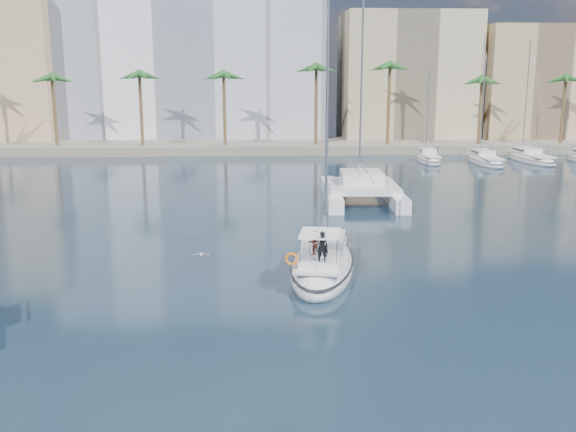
{
  "coord_description": "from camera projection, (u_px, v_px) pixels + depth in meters",
  "views": [
    {
      "loc": [
        -1.29,
        -31.91,
        10.42
      ],
      "look_at": [
        0.27,
        1.5,
        3.14
      ],
      "focal_mm": 40.0,
      "sensor_mm": 36.0,
      "label": 1
    }
  ],
  "objects": [
    {
      "name": "main_sloop",
      "position": [
        323.0,
        263.0,
        34.8
      ],
      "size": [
        5.07,
        10.97,
        15.68
      ],
      "rotation": [
        0.0,
        0.0,
        -0.17
      ],
      "color": "white",
      "rests_on": "ground"
    },
    {
      "name": "ground",
      "position": [
        284.0,
        281.0,
        33.42
      ],
      "size": [
        160.0,
        160.0,
        0.0
      ],
      "primitive_type": "plane",
      "color": "black",
      "rests_on": "ground"
    },
    {
      "name": "building_beige",
      "position": [
        406.0,
        79.0,
        100.62
      ],
      "size": [
        20.0,
        14.0,
        20.0
      ],
      "primitive_type": "cube",
      "color": "tan",
      "rests_on": "ground"
    },
    {
      "name": "moored_yacht_b",
      "position": [
        485.0,
        164.0,
        78.55
      ],
      "size": [
        3.32,
        10.83,
        13.72
      ],
      "primitive_type": null,
      "rotation": [
        0.0,
        0.0,
        -0.02
      ],
      "color": "white",
      "rests_on": "ground"
    },
    {
      "name": "palm_left",
      "position": [
        12.0,
        78.0,
        85.31
      ],
      "size": [
        3.6,
        3.6,
        12.3
      ],
      "color": "brown",
      "rests_on": "ground"
    },
    {
      "name": "palm_right",
      "position": [
        513.0,
        78.0,
        88.42
      ],
      "size": [
        3.6,
        3.6,
        12.3
      ],
      "color": "brown",
      "rests_on": "ground"
    },
    {
      "name": "seagull",
      "position": [
        201.0,
        254.0,
        36.54
      ],
      "size": [
        0.98,
        0.42,
        0.18
      ],
      "color": "silver",
      "rests_on": "ground"
    },
    {
      "name": "moored_yacht_a",
      "position": [
        428.0,
        162.0,
        80.21
      ],
      "size": [
        3.37,
        9.52,
        11.9
      ],
      "primitive_type": null,
      "rotation": [
        0.0,
        0.0,
        -0.07
      ],
      "color": "white",
      "rests_on": "ground"
    },
    {
      "name": "palm_centre",
      "position": [
        267.0,
        78.0,
        86.87
      ],
      "size": [
        3.6,
        3.6,
        12.3
      ],
      "color": "brown",
      "rests_on": "ground"
    },
    {
      "name": "building_modern",
      "position": [
        189.0,
        54.0,
        101.15
      ],
      "size": [
        42.0,
        16.0,
        28.0
      ],
      "primitive_type": "cube",
      "color": "white",
      "rests_on": "ground"
    },
    {
      "name": "catamaran",
      "position": [
        362.0,
        187.0,
        55.07
      ],
      "size": [
        7.0,
        13.04,
        18.49
      ],
      "rotation": [
        0.0,
        0.0,
        -0.05
      ],
      "color": "white",
      "rests_on": "ground"
    },
    {
      "name": "quay",
      "position": [
        267.0,
        146.0,
        92.83
      ],
      "size": [
        120.0,
        14.0,
        1.2
      ],
      "primitive_type": "cube",
      "color": "gray",
      "rests_on": "ground"
    },
    {
      "name": "building_tan_right",
      "position": [
        535.0,
        86.0,
        99.8
      ],
      "size": [
        18.0,
        12.0,
        18.0
      ],
      "primitive_type": "cube",
      "color": "tan",
      "rests_on": "ground"
    },
    {
      "name": "moored_yacht_c",
      "position": [
        530.0,
        161.0,
        80.8
      ],
      "size": [
        3.98,
        12.33,
        15.54
      ],
      "primitive_type": null,
      "rotation": [
        0.0,
        0.0,
        0.03
      ],
      "color": "white",
      "rests_on": "ground"
    }
  ]
}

